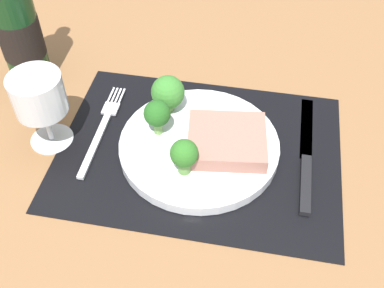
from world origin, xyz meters
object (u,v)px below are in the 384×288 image
at_px(plate, 199,146).
at_px(fork, 102,128).
at_px(knife, 306,160).
at_px(wine_bottle, 18,29).
at_px(wine_glass, 39,98).
at_px(steak, 227,141).

height_order(plate, fork, plate).
height_order(knife, wine_bottle, wine_bottle).
bearing_deg(knife, wine_glass, -178.77).
distance_m(plate, fork, 0.15).
relative_size(knife, wine_glass, 1.93).
distance_m(wine_bottle, wine_glass, 0.16).
distance_m(steak, wine_glass, 0.27).
bearing_deg(fork, wine_glass, -152.96).
distance_m(fork, wine_bottle, 0.21).
height_order(steak, fork, steak).
xyz_separation_m(steak, fork, (-0.19, 0.02, -0.03)).
height_order(knife, wine_glass, wine_glass).
bearing_deg(wine_bottle, plate, -20.19).
bearing_deg(steak, wine_bottle, 161.66).
height_order(fork, wine_bottle, wine_bottle).
bearing_deg(steak, knife, 3.64).
xyz_separation_m(knife, wine_glass, (-0.38, -0.02, 0.08)).
height_order(plate, steak, steak).
bearing_deg(knife, plate, 179.77).
distance_m(knife, wine_bottle, 0.48).
xyz_separation_m(steak, wine_bottle, (-0.35, 0.11, 0.07)).
height_order(steak, knife, steak).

